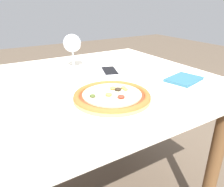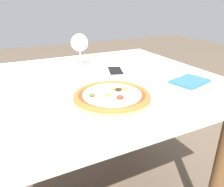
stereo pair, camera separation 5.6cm
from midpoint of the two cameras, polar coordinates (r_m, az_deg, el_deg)
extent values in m
cube|color=brown|center=(0.94, -4.74, 1.74)|extent=(1.05, 0.86, 0.04)
cube|color=white|center=(0.93, -4.78, 2.94)|extent=(1.15, 0.96, 0.01)
cylinder|color=brown|center=(1.15, 27.46, -18.29)|extent=(0.06, 0.06, 0.70)
cylinder|color=brown|center=(1.59, 6.27, -3.65)|extent=(0.06, 0.06, 0.70)
cylinder|color=white|center=(0.74, 2.18, -1.81)|extent=(0.30, 0.30, 0.01)
cylinder|color=tan|center=(0.74, 2.19, -1.04)|extent=(0.26, 0.26, 0.01)
torus|color=#935B28|center=(0.73, 2.20, -0.61)|extent=(0.26, 0.26, 0.02)
cylinder|color=#BC381E|center=(0.73, 2.20, -0.50)|extent=(0.22, 0.22, 0.00)
cylinder|color=beige|center=(0.73, 2.21, -0.22)|extent=(0.20, 0.20, 0.00)
ellipsoid|color=#BC9342|center=(0.77, 5.34, 1.45)|extent=(0.02, 0.02, 0.01)
ellipsoid|color=#BC9342|center=(0.71, 1.27, -0.23)|extent=(0.02, 0.02, 0.01)
ellipsoid|color=#A83323|center=(0.69, 4.46, -0.94)|extent=(0.02, 0.02, 0.01)
ellipsoid|color=#425123|center=(0.71, -2.99, -0.46)|extent=(0.02, 0.02, 0.01)
ellipsoid|color=#BC9342|center=(0.76, 2.64, 1.38)|extent=(0.02, 0.02, 0.01)
ellipsoid|color=#2D2319|center=(0.75, 3.90, 1.07)|extent=(0.02, 0.02, 0.01)
ellipsoid|color=#BC9342|center=(0.76, 5.92, 0.99)|extent=(0.02, 0.02, 0.01)
cylinder|color=silver|center=(1.13, -6.72, 6.80)|extent=(0.07, 0.07, 0.00)
cylinder|color=silver|center=(1.12, -6.83, 9.03)|extent=(0.01, 0.01, 0.09)
sphere|color=silver|center=(1.11, -7.02, 13.06)|extent=(0.09, 0.09, 0.09)
cube|color=white|center=(1.05, 2.44, 5.74)|extent=(0.11, 0.16, 0.01)
cube|color=black|center=(1.05, 2.44, 6.03)|extent=(0.10, 0.14, 0.00)
cube|color=#2D607A|center=(0.98, 21.22, 2.95)|extent=(0.17, 0.14, 0.01)
camera|label=1|loc=(0.03, -87.79, 0.94)|focal=35.00mm
camera|label=2|loc=(0.03, 92.21, -0.94)|focal=35.00mm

